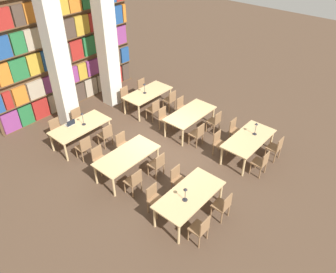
{
  "coord_description": "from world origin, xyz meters",
  "views": [
    {
      "loc": [
        -6.78,
        -6.11,
        7.14
      ],
      "look_at": [
        0.0,
        -0.24,
        0.69
      ],
      "focal_mm": 35.0,
      "sensor_mm": 36.0,
      "label": 1
    }
  ],
  "objects_px": {
    "reading_table_1": "(249,140)",
    "chair_14": "(215,121)",
    "chair_11": "(123,144)",
    "chair_22": "(170,100)",
    "chair_13": "(165,118)",
    "desk_lamp_3": "(144,87)",
    "desk_lamp_0": "(185,192)",
    "reading_table_2": "(127,157)",
    "chair_5": "(219,143)",
    "chair_1": "(155,199)",
    "chair_0": "(201,229)",
    "reading_table_4": "(80,127)",
    "chair_4": "(261,162)",
    "desk_lamp_1": "(256,127)",
    "laptop": "(70,124)",
    "reading_table_0": "(189,196)",
    "reading_table_3": "(190,115)",
    "chair_12": "(198,134)",
    "chair_2": "(223,205)",
    "chair_16": "(84,147)",
    "reading_table_5": "(148,94)",
    "pillar_left": "(56,50)",
    "pillar_center": "(106,34)",
    "chair_15": "(182,107)",
    "chair_17": "(57,130)",
    "chair_19": "(79,119)",
    "chair_6": "(276,148)",
    "desk_lamp_2": "(82,117)",
    "chair_18": "(106,135)",
    "chair_20": "(154,109)",
    "chair_9": "(100,159)",
    "chair_21": "(126,97)",
    "chair_3": "(178,179)",
    "chair_23": "(143,88)",
    "chair_10": "(157,164)"
  },
  "relations": [
    {
      "from": "desk_lamp_0",
      "to": "laptop",
      "type": "distance_m",
      "value": 5.28
    },
    {
      "from": "chair_0",
      "to": "chair_6",
      "type": "relative_size",
      "value": 1.0
    },
    {
      "from": "chair_6",
      "to": "chair_12",
      "type": "height_order",
      "value": "same"
    },
    {
      "from": "reading_table_5",
      "to": "pillar_left",
      "type": "bearing_deg",
      "value": 151.63
    },
    {
      "from": "chair_20",
      "to": "chair_21",
      "type": "distance_m",
      "value": 1.56
    },
    {
      "from": "chair_4",
      "to": "chair_5",
      "type": "bearing_deg",
      "value": 90.0
    },
    {
      "from": "chair_14",
      "to": "chair_20",
      "type": "height_order",
      "value": "same"
    },
    {
      "from": "chair_5",
      "to": "chair_22",
      "type": "bearing_deg",
      "value": -110.11
    },
    {
      "from": "reading_table_0",
      "to": "reading_table_3",
      "type": "height_order",
      "value": "same"
    },
    {
      "from": "desk_lamp_1",
      "to": "chair_20",
      "type": "xyz_separation_m",
      "value": [
        -0.69,
        4.01,
        -0.59
      ]
    },
    {
      "from": "chair_16",
      "to": "reading_table_2",
      "type": "bearing_deg",
      "value": -75.68
    },
    {
      "from": "chair_17",
      "to": "chair_19",
      "type": "xyz_separation_m",
      "value": [
        0.94,
        0.0,
        0.0
      ]
    },
    {
      "from": "chair_11",
      "to": "chair_22",
      "type": "xyz_separation_m",
      "value": [
        3.36,
        0.79,
        0.0
      ]
    },
    {
      "from": "chair_6",
      "to": "chair_12",
      "type": "distance_m",
      "value": 2.66
    },
    {
      "from": "desk_lamp_2",
      "to": "reading_table_4",
      "type": "bearing_deg",
      "value": 159.86
    },
    {
      "from": "desk_lamp_1",
      "to": "chair_22",
      "type": "distance_m",
      "value": 4.07
    },
    {
      "from": "chair_10",
      "to": "chair_11",
      "type": "bearing_deg",
      "value": 90.0
    },
    {
      "from": "desk_lamp_0",
      "to": "reading_table_4",
      "type": "height_order",
      "value": "desk_lamp_0"
    },
    {
      "from": "chair_0",
      "to": "laptop",
      "type": "relative_size",
      "value": 2.78
    },
    {
      "from": "reading_table_2",
      "to": "chair_23",
      "type": "distance_m",
      "value": 5.0
    },
    {
      "from": "reading_table_0",
      "to": "chair_21",
      "type": "distance_m",
      "value": 6.34
    },
    {
      "from": "desk_lamp_0",
      "to": "chair_13",
      "type": "bearing_deg",
      "value": 48.28
    },
    {
      "from": "desk_lamp_1",
      "to": "reading_table_2",
      "type": "distance_m",
      "value": 4.35
    },
    {
      "from": "chair_12",
      "to": "chair_4",
      "type": "bearing_deg",
      "value": -88.92
    },
    {
      "from": "pillar_left",
      "to": "chair_11",
      "type": "bearing_deg",
      "value": -90.18
    },
    {
      "from": "chair_1",
      "to": "desk_lamp_2",
      "type": "bearing_deg",
      "value": -100.59
    },
    {
      "from": "reading_table_2",
      "to": "chair_13",
      "type": "bearing_deg",
      "value": 16.79
    },
    {
      "from": "chair_1",
      "to": "chair_0",
      "type": "bearing_deg",
      "value": 90.0
    },
    {
      "from": "reading_table_1",
      "to": "chair_14",
      "type": "xyz_separation_m",
      "value": [
        0.48,
        1.66,
        -0.2
      ]
    },
    {
      "from": "pillar_center",
      "to": "chair_15",
      "type": "distance_m",
      "value": 4.09
    },
    {
      "from": "chair_12",
      "to": "laptop",
      "type": "bearing_deg",
      "value": 129.01
    },
    {
      "from": "chair_21",
      "to": "pillar_left",
      "type": "bearing_deg",
      "value": -17.81
    },
    {
      "from": "pillar_center",
      "to": "chair_14",
      "type": "distance_m",
      "value": 5.36
    },
    {
      "from": "reading_table_1",
      "to": "chair_10",
      "type": "height_order",
      "value": "chair_10"
    },
    {
      "from": "chair_11",
      "to": "chair_16",
      "type": "height_order",
      "value": "same"
    },
    {
      "from": "chair_4",
      "to": "chair_11",
      "type": "bearing_deg",
      "value": 118.9
    },
    {
      "from": "desk_lamp_0",
      "to": "reading_table_2",
      "type": "height_order",
      "value": "desk_lamp_0"
    },
    {
      "from": "chair_3",
      "to": "reading_table_5",
      "type": "relative_size",
      "value": 0.43
    },
    {
      "from": "chair_0",
      "to": "chair_12",
      "type": "bearing_deg",
      "value": 37.68
    },
    {
      "from": "chair_3",
      "to": "desk_lamp_3",
      "type": "xyz_separation_m",
      "value": [
        2.82,
        4.1,
        0.58
      ]
    },
    {
      "from": "chair_2",
      "to": "chair_16",
      "type": "relative_size",
      "value": 1.0
    },
    {
      "from": "desk_lamp_0",
      "to": "chair_6",
      "type": "distance_m",
      "value": 4.13
    },
    {
      "from": "reading_table_1",
      "to": "chair_9",
      "type": "relative_size",
      "value": 2.32
    },
    {
      "from": "chair_13",
      "to": "desk_lamp_3",
      "type": "relative_size",
      "value": 2.0
    },
    {
      "from": "chair_2",
      "to": "chair_19",
      "type": "height_order",
      "value": "same"
    },
    {
      "from": "reading_table_2",
      "to": "chair_18",
      "type": "bearing_deg",
      "value": 72.59
    },
    {
      "from": "chair_6",
      "to": "chair_18",
      "type": "height_order",
      "value": "same"
    },
    {
      "from": "reading_table_1",
      "to": "chair_15",
      "type": "distance_m",
      "value": 3.26
    },
    {
      "from": "chair_15",
      "to": "pillar_left",
      "type": "bearing_deg",
      "value": -43.76
    },
    {
      "from": "chair_17",
      "to": "chair_0",
      "type": "bearing_deg",
      "value": 88.56
    }
  ]
}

